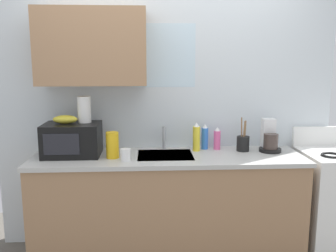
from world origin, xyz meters
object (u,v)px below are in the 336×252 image
object	(u,v)px
banana_bunch	(65,119)
cereal_canister	(112,145)
microwave	(72,140)
dish_soap_bottle_pink	(217,139)
coffee_maker	(269,139)
dish_soap_bottle_yellow	(196,138)
utensil_crock	(243,143)
paper_towel_roll	(84,109)
dish_soap_bottle_blue	(205,137)
mug_white	(126,155)
stove_range	(335,202)

from	to	relation	value
banana_bunch	cereal_canister	world-z (taller)	banana_bunch
microwave	dish_soap_bottle_pink	size ratio (longest dim) A/B	2.28
banana_bunch	coffee_maker	world-z (taller)	banana_bunch
dish_soap_bottle_yellow	utensil_crock	xyz separation A→B (m)	(0.41, -0.03, -0.05)
utensil_crock	paper_towel_roll	bearing A→B (deg)	-179.17
dish_soap_bottle_blue	dish_soap_bottle_pink	world-z (taller)	dish_soap_bottle_blue
dish_soap_bottle_pink	mug_white	size ratio (longest dim) A/B	2.12
paper_towel_roll	utensil_crock	size ratio (longest dim) A/B	0.74
mug_white	microwave	bearing A→B (deg)	157.38
stove_range	mug_white	bearing A→B (deg)	-175.49
paper_towel_roll	cereal_canister	distance (m)	0.39
dish_soap_bottle_yellow	dish_soap_bottle_blue	distance (m)	0.11
dish_soap_bottle_yellow	dish_soap_bottle_blue	world-z (taller)	dish_soap_bottle_yellow
paper_towel_roll	utensil_crock	bearing A→B (deg)	0.83
stove_range	cereal_canister	bearing A→B (deg)	-178.41
dish_soap_bottle_blue	dish_soap_bottle_pink	distance (m)	0.11
dish_soap_bottle_yellow	dish_soap_bottle_blue	bearing A→B (deg)	37.65
paper_towel_roll	coffee_maker	world-z (taller)	paper_towel_roll
paper_towel_roll	dish_soap_bottle_pink	bearing A→B (deg)	4.58
stove_range	dish_soap_bottle_blue	bearing A→B (deg)	169.61
paper_towel_roll	dish_soap_bottle_blue	distance (m)	1.08
banana_bunch	cereal_canister	xyz separation A→B (m)	(0.39, -0.10, -0.20)
paper_towel_roll	dish_soap_bottle_pink	world-z (taller)	paper_towel_roll
microwave	mug_white	size ratio (longest dim) A/B	4.84
dish_soap_bottle_yellow	dish_soap_bottle_pink	bearing A→B (deg)	13.22
microwave	mug_white	distance (m)	0.50
microwave	banana_bunch	world-z (taller)	banana_bunch
dish_soap_bottle_pink	mug_white	bearing A→B (deg)	-157.28
dish_soap_bottle_yellow	banana_bunch	bearing A→B (deg)	-174.99
stove_range	dish_soap_bottle_pink	bearing A→B (deg)	169.61
coffee_maker	mug_white	world-z (taller)	coffee_maker
banana_bunch	coffee_maker	distance (m)	1.75
paper_towel_roll	dish_soap_bottle_pink	xyz separation A→B (m)	(1.14, 0.09, -0.29)
microwave	coffee_maker	xyz separation A→B (m)	(1.69, 0.06, -0.03)
microwave	utensil_crock	size ratio (longest dim) A/B	1.54
cereal_canister	utensil_crock	bearing A→B (deg)	8.62
microwave	dish_soap_bottle_blue	world-z (taller)	microwave
banana_bunch	dish_soap_bottle_yellow	xyz separation A→B (m)	(1.10, 0.10, -0.19)
banana_bunch	dish_soap_bottle_blue	bearing A→B (deg)	7.75
microwave	cereal_canister	bearing A→B (deg)	-16.13
stove_range	paper_towel_roll	world-z (taller)	paper_towel_roll
stove_range	paper_towel_roll	distance (m)	2.32
banana_bunch	dish_soap_bottle_pink	size ratio (longest dim) A/B	0.99
microwave	banana_bunch	xyz separation A→B (m)	(-0.05, 0.00, 0.17)
dish_soap_bottle_blue	coffee_maker	bearing A→B (deg)	-10.55
mug_white	dish_soap_bottle_pink	bearing A→B (deg)	22.72
coffee_maker	dish_soap_bottle_yellow	xyz separation A→B (m)	(-0.64, 0.04, 0.01)
cereal_canister	mug_white	xyz separation A→B (m)	(0.11, -0.09, -0.06)
banana_bunch	coffee_maker	xyz separation A→B (m)	(1.74, 0.06, -0.20)
microwave	paper_towel_roll	size ratio (longest dim) A/B	2.09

